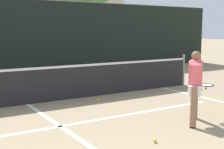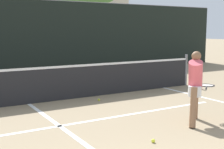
# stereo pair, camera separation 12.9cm
# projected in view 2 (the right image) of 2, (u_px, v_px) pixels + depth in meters

# --- Properties ---
(court_service_line) EXTENTS (8.25, 0.10, 0.01)m
(court_service_line) POSITION_uv_depth(u_px,v_px,m) (60.00, 126.00, 6.24)
(court_service_line) COLOR white
(court_service_line) RESTS_ON ground
(court_center_mark) EXTENTS (0.10, 5.23, 0.01)m
(court_center_mark) POSITION_uv_depth(u_px,v_px,m) (68.00, 132.00, 5.88)
(court_center_mark) COLOR white
(court_center_mark) RESTS_ON ground
(net) EXTENTS (11.09, 0.09, 1.07)m
(net) POSITION_uv_depth(u_px,v_px,m) (28.00, 85.00, 8.03)
(net) COLOR slate
(net) RESTS_ON ground
(player_practicing) EXTENTS (1.16, 0.76, 1.48)m
(player_practicing) POSITION_uv_depth(u_px,v_px,m) (195.00, 84.00, 6.42)
(player_practicing) COLOR #8C6042
(player_practicing) RESTS_ON ground
(tennis_ball_scattered_2) EXTENTS (0.07, 0.07, 0.07)m
(tennis_ball_scattered_2) POSITION_uv_depth(u_px,v_px,m) (99.00, 100.00, 8.46)
(tennis_ball_scattered_2) COLOR #D1E033
(tennis_ball_scattered_2) RESTS_ON ground
(tennis_ball_scattered_6) EXTENTS (0.07, 0.07, 0.07)m
(tennis_ball_scattered_6) POSITION_uv_depth(u_px,v_px,m) (153.00, 141.00, 5.33)
(tennis_ball_scattered_6) COLOR #D1E033
(tennis_ball_scattered_6) RESTS_ON ground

